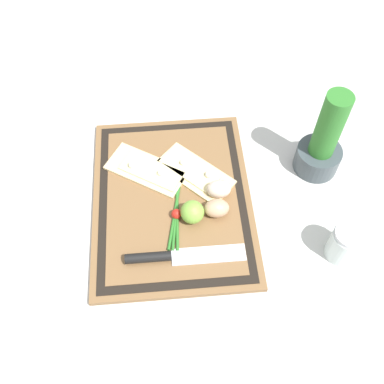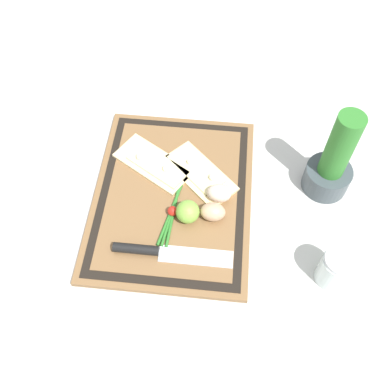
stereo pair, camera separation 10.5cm
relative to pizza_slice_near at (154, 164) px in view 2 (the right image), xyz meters
The scene contains 12 objects.
ground_plane 0.10m from the pizza_slice_near, 34.47° to the left, with size 6.00×6.00×0.00m, color silver.
cutting_board 0.10m from the pizza_slice_near, 34.47° to the left, with size 0.49×0.37×0.02m.
pizza_slice_near is the anchor object (origin of this frame).
pizza_slice_far 0.11m from the pizza_slice_near, 81.86° to the left, with size 0.20×0.20×0.02m.
knife 0.24m from the pizza_slice_near, ahead, with size 0.04×0.26×0.02m.
egg_brown 0.20m from the pizza_slice_near, 49.46° to the left, with size 0.04×0.06×0.04m, color tan.
egg_pink 0.19m from the pizza_slice_near, 63.96° to the left, with size 0.04×0.06×0.04m, color beige.
lime 0.17m from the pizza_slice_near, 34.95° to the left, with size 0.05×0.05×0.05m, color #7FB742.
cherry_tomato_red 0.15m from the pizza_slice_near, 25.18° to the left, with size 0.02×0.02×0.02m, color red.
scallion_bunch 0.11m from the pizza_slice_near, 36.54° to the left, with size 0.26×0.06×0.01m.
herb_pot 0.42m from the pizza_slice_near, 89.00° to the left, with size 0.11×0.11×0.24m.
sauce_jar 0.49m from the pizza_slice_near, 59.48° to the left, with size 0.07×0.07×0.09m.
Camera 2 is at (0.57, 0.10, 0.91)m, focal length 42.00 mm.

